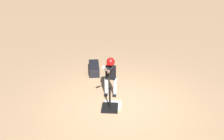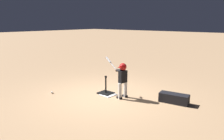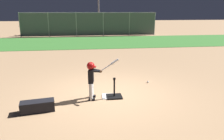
# 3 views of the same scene
# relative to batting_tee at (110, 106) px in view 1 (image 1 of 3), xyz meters

# --- Properties ---
(ground_plane) EXTENTS (90.00, 90.00, 0.00)m
(ground_plane) POSITION_rel_batting_tee_xyz_m (-0.14, 0.26, -0.07)
(ground_plane) COLOR tan
(home_plate) EXTENTS (0.46, 0.46, 0.02)m
(home_plate) POSITION_rel_batting_tee_xyz_m (-0.14, 0.06, -0.06)
(home_plate) COLOR white
(home_plate) RESTS_ON ground_plane
(batting_tee) EXTENTS (0.45, 0.41, 0.60)m
(batting_tee) POSITION_rel_batting_tee_xyz_m (0.00, 0.00, 0.00)
(batting_tee) COLOR black
(batting_tee) RESTS_ON ground_plane
(batter_child) EXTENTS (0.90, 0.36, 1.21)m
(batter_child) POSITION_rel_batting_tee_xyz_m (-0.64, -0.03, 0.63)
(batter_child) COLOR silver
(batter_child) RESTS_ON ground_plane
(equipment_bag) EXTENTS (0.88, 0.45, 0.28)m
(equipment_bag) POSITION_rel_batting_tee_xyz_m (-2.08, -0.66, 0.07)
(equipment_bag) COLOR black
(equipment_bag) RESTS_ON ground_plane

